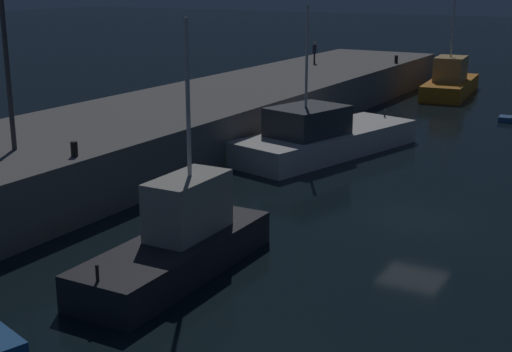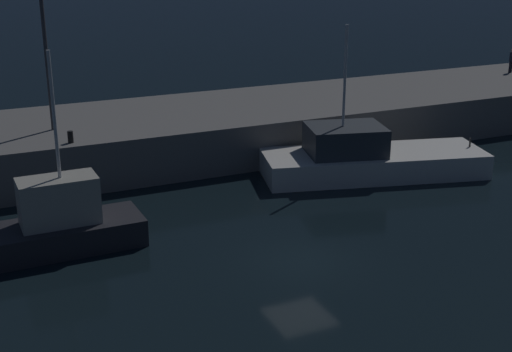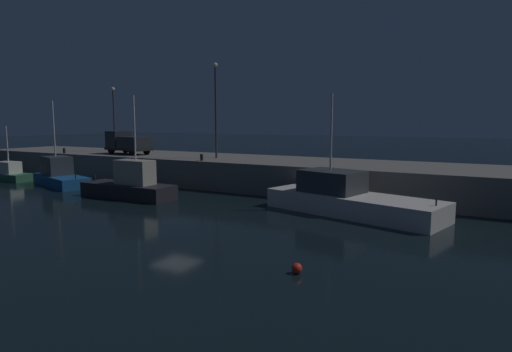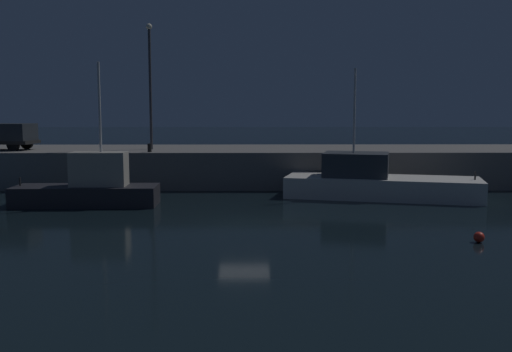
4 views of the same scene
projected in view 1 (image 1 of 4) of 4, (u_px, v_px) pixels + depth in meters
ground_plane at (416, 220)px, 29.10m from camera, size 320.00×320.00×0.00m
pier_quay at (111, 145)px, 36.33m from camera, size 78.34×9.48×2.61m
fishing_boat_white at (322, 137)px, 39.54m from camera, size 12.49×6.67×8.08m
fishing_boat_orange at (450, 82)px, 59.53m from camera, size 10.22×4.09×8.18m
fishing_trawler_green at (179, 242)px, 23.81m from camera, size 8.21×2.71×8.20m
lamp_post_east at (3, 18)px, 28.23m from camera, size 0.44×0.44×9.11m
dockworker at (315, 51)px, 58.85m from camera, size 0.43×0.42×1.74m
bollard_west at (74, 149)px, 28.44m from camera, size 0.28×0.28×0.59m
bollard_central at (396, 59)px, 59.15m from camera, size 0.28×0.28×0.64m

